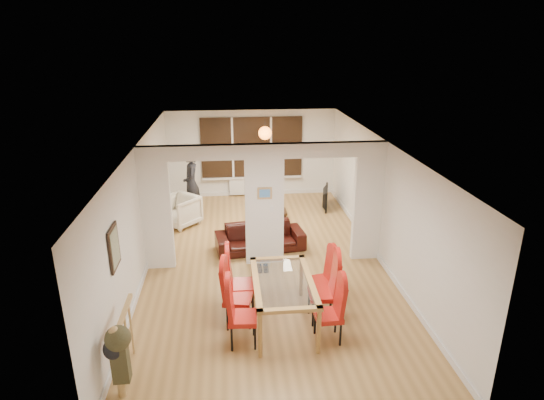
{
  "coord_description": "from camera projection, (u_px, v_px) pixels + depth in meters",
  "views": [
    {
      "loc": [
        -0.72,
        -8.79,
        4.57
      ],
      "look_at": [
        0.22,
        0.6,
        1.2
      ],
      "focal_mm": 30.0,
      "sensor_mm": 36.0,
      "label": 1
    }
  ],
  "objects": [
    {
      "name": "dining_chair_lc",
      "position": [
        241.0,
        281.0,
        7.92
      ],
      "size": [
        0.47,
        0.47,
        1.15
      ],
      "primitive_type": null,
      "rotation": [
        0.0,
        0.0,
        -0.01
      ],
      "color": "#A81911",
      "rests_on": "floor"
    },
    {
      "name": "bottle",
      "position": [
        269.0,
        208.0,
        11.99
      ],
      "size": [
        0.07,
        0.07,
        0.27
      ],
      "primitive_type": "cylinder",
      "color": "#143F19",
      "rests_on": "coffee_table"
    },
    {
      "name": "floor",
      "position": [
        265.0,
        261.0,
        9.84
      ],
      "size": [
        5.0,
        9.0,
        0.01
      ],
      "primitive_type": "cube",
      "color": "#A47A42",
      "rests_on": "ground"
    },
    {
      "name": "dining_chair_ra",
      "position": [
        328.0,
        311.0,
        7.13
      ],
      "size": [
        0.43,
        0.43,
        1.05
      ],
      "primitive_type": null,
      "rotation": [
        0.0,
        0.0,
        0.03
      ],
      "color": "#A81911",
      "rests_on": "floor"
    },
    {
      "name": "dining_table",
      "position": [
        283.0,
        302.0,
        7.59
      ],
      "size": [
        0.99,
        1.76,
        0.82
      ],
      "primitive_type": null,
      "color": "#9F743B",
      "rests_on": "floor"
    },
    {
      "name": "room_walls",
      "position": [
        264.0,
        205.0,
        9.4
      ],
      "size": [
        5.0,
        9.0,
        2.6
      ],
      "primitive_type": null,
      "color": "silver",
      "rests_on": "floor"
    },
    {
      "name": "wall_poster",
      "position": [
        114.0,
        248.0,
        6.82
      ],
      "size": [
        0.04,
        0.52,
        0.67
      ],
      "primitive_type": "cube",
      "color": "gray",
      "rests_on": "room_walls"
    },
    {
      "name": "bay_window_blinds",
      "position": [
        252.0,
        147.0,
        13.5
      ],
      "size": [
        3.0,
        0.08,
        1.8
      ],
      "primitive_type": "cube",
      "color": "black",
      "rests_on": "room_walls"
    },
    {
      "name": "person",
      "position": [
        192.0,
        184.0,
        12.11
      ],
      "size": [
        0.71,
        0.51,
        1.8
      ],
      "primitive_type": "imported",
      "rotation": [
        0.0,
        0.0,
        -1.44
      ],
      "color": "black",
      "rests_on": "floor"
    },
    {
      "name": "dining_chair_la",
      "position": [
        243.0,
        313.0,
        7.03
      ],
      "size": [
        0.47,
        0.47,
        1.1
      ],
      "primitive_type": null,
      "rotation": [
        0.0,
        0.0,
        -0.07
      ],
      "color": "#A81911",
      "rests_on": "floor"
    },
    {
      "name": "armchair",
      "position": [
        180.0,
        211.0,
        11.64
      ],
      "size": [
        1.2,
        1.2,
        0.78
      ],
      "primitive_type": "imported",
      "rotation": [
        0.0,
        0.0,
        -0.73
      ],
      "color": "beige",
      "rests_on": "floor"
    },
    {
      "name": "divider_wall",
      "position": [
        264.0,
        205.0,
        9.4
      ],
      "size": [
        5.0,
        0.18,
        2.6
      ],
      "primitive_type": "cube",
      "color": "white",
      "rests_on": "floor"
    },
    {
      "name": "dining_chair_lb",
      "position": [
        238.0,
        294.0,
        7.53
      ],
      "size": [
        0.53,
        0.53,
        1.12
      ],
      "primitive_type": null,
      "rotation": [
        0.0,
        0.0,
        -0.21
      ],
      "color": "#A81911",
      "rests_on": "floor"
    },
    {
      "name": "pendant_light",
      "position": [
        265.0,
        133.0,
        12.24
      ],
      "size": [
        0.36,
        0.36,
        0.36
      ],
      "primitive_type": "sphere",
      "color": "orange",
      "rests_on": "room_walls"
    },
    {
      "name": "television",
      "position": [
        323.0,
        197.0,
        12.91
      ],
      "size": [
        1.02,
        0.36,
        0.59
      ],
      "primitive_type": "imported",
      "rotation": [
        0.0,
        0.0,
        1.34
      ],
      "color": "black",
      "rests_on": "floor"
    },
    {
      "name": "dining_chair_rb",
      "position": [
        323.0,
        289.0,
        7.64
      ],
      "size": [
        0.49,
        0.49,
        1.16
      ],
      "primitive_type": null,
      "rotation": [
        0.0,
        0.0,
        -0.05
      ],
      "color": "#A81911",
      "rests_on": "floor"
    },
    {
      "name": "coffee_table",
      "position": [
        269.0,
        215.0,
        12.15
      ],
      "size": [
        0.99,
        0.61,
        0.21
      ],
      "primitive_type": null,
      "rotation": [
        0.0,
        0.0,
        0.16
      ],
      "color": "black",
      "rests_on": "floor"
    },
    {
      "name": "stair_newel",
      "position": [
        126.0,
        338.0,
        6.45
      ],
      "size": [
        0.4,
        1.2,
        1.1
      ],
      "primitive_type": null,
      "color": "tan",
      "rests_on": "floor"
    },
    {
      "name": "sofa",
      "position": [
        260.0,
        237.0,
        10.33
      ],
      "size": [
        2.08,
        1.05,
        0.58
      ],
      "primitive_type": "imported",
      "rotation": [
        0.0,
        0.0,
        0.14
      ],
      "color": "black",
      "rests_on": "floor"
    },
    {
      "name": "shoes",
      "position": [
        263.0,
        269.0,
        9.44
      ],
      "size": [
        0.23,
        0.24,
        0.09
      ],
      "primitive_type": null,
      "color": "black",
      "rests_on": "floor"
    },
    {
      "name": "bowl",
      "position": [
        275.0,
        209.0,
        12.15
      ],
      "size": [
        0.23,
        0.23,
        0.06
      ],
      "primitive_type": "imported",
      "color": "black",
      "rests_on": "coffee_table"
    },
    {
      "name": "dining_chair_rc",
      "position": [
        321.0,
        277.0,
        8.17
      ],
      "size": [
        0.48,
        0.48,
        1.02
      ],
      "primitive_type": null,
      "rotation": [
        0.0,
        0.0,
        0.2
      ],
      "color": "#A81911",
      "rests_on": "floor"
    },
    {
      "name": "pillar_photo",
      "position": [
        265.0,
        193.0,
        9.21
      ],
      "size": [
        0.3,
        0.03,
        0.25
      ],
      "primitive_type": "cube",
      "color": "#4C8CD8",
      "rests_on": "divider_wall"
    },
    {
      "name": "radiator",
      "position": [
        252.0,
        186.0,
        13.86
      ],
      "size": [
        1.4,
        0.08,
        0.5
      ],
      "primitive_type": "cube",
      "color": "white",
      "rests_on": "floor"
    }
  ]
}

